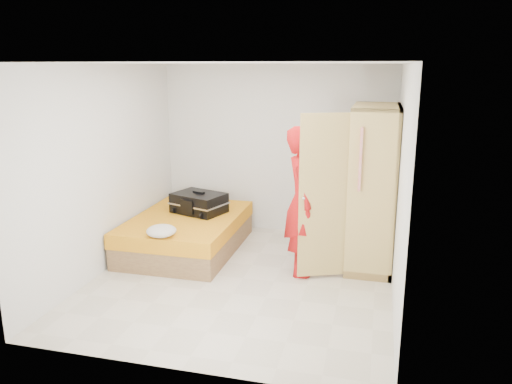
% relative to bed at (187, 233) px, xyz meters
% --- Properties ---
extents(room, '(4.00, 4.02, 2.60)m').
position_rel_bed_xyz_m(room, '(1.05, -0.78, 1.05)').
color(room, beige).
rests_on(room, ground).
extents(bed, '(1.42, 2.02, 0.50)m').
position_rel_bed_xyz_m(bed, '(0.00, 0.00, 0.00)').
color(bed, olive).
rests_on(bed, ground).
extents(wardrobe, '(1.13, 1.40, 2.10)m').
position_rel_bed_xyz_m(wardrobe, '(2.50, 0.06, 0.75)').
color(wardrobe, '#E3C36E').
rests_on(wardrobe, ground).
extents(person, '(0.55, 0.74, 1.87)m').
position_rel_bed_xyz_m(person, '(1.72, -0.38, 0.68)').
color(person, red).
rests_on(person, ground).
extents(suitcase, '(0.86, 0.74, 0.31)m').
position_rel_bed_xyz_m(suitcase, '(0.10, 0.23, 0.39)').
color(suitcase, black).
rests_on(suitcase, bed).
extents(round_cushion, '(0.37, 0.37, 0.14)m').
position_rel_bed_xyz_m(round_cushion, '(0.02, -0.88, 0.32)').
color(round_cushion, beige).
rests_on(round_cushion, bed).
extents(pillow, '(0.64, 0.43, 0.11)m').
position_rel_bed_xyz_m(pillow, '(-0.11, 0.85, 0.30)').
color(pillow, beige).
rests_on(pillow, bed).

